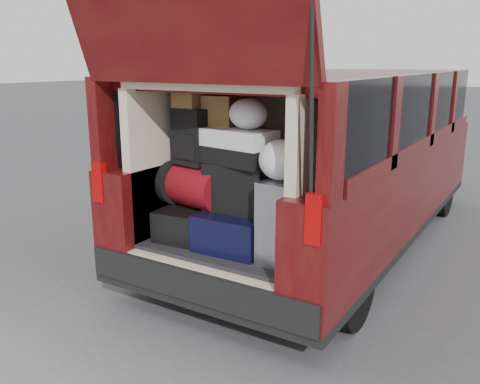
{
  "coord_description": "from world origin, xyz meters",
  "views": [
    {
      "loc": [
        1.95,
        -2.88,
        1.89
      ],
      "look_at": [
        0.03,
        0.2,
        0.95
      ],
      "focal_mm": 38.0,
      "sensor_mm": 36.0,
      "label": 1
    }
  ],
  "objects_px": {
    "black_soft_case": "(240,187)",
    "backpack": "(193,137)",
    "black_hardshell": "(195,221)",
    "twotone_duffel": "(236,146)",
    "navy_hardshell": "(240,228)",
    "silver_roller": "(285,221)",
    "red_duffel": "(196,186)"
  },
  "relations": [
    {
      "from": "navy_hardshell",
      "to": "red_duffel",
      "type": "height_order",
      "value": "red_duffel"
    },
    {
      "from": "silver_roller",
      "to": "black_hardshell",
      "type": "bearing_deg",
      "value": -179.69
    },
    {
      "from": "silver_roller",
      "to": "twotone_duffel",
      "type": "bearing_deg",
      "value": 174.02
    },
    {
      "from": "silver_roller",
      "to": "twotone_duffel",
      "type": "relative_size",
      "value": 1.01
    },
    {
      "from": "black_hardshell",
      "to": "silver_roller",
      "type": "xyz_separation_m",
      "value": [
        0.83,
        -0.1,
        0.17
      ]
    },
    {
      "from": "navy_hardshell",
      "to": "twotone_duffel",
      "type": "height_order",
      "value": "twotone_duffel"
    },
    {
      "from": "black_hardshell",
      "to": "twotone_duffel",
      "type": "distance_m",
      "value": 0.73
    },
    {
      "from": "silver_roller",
      "to": "red_duffel",
      "type": "bearing_deg",
      "value": 179.8
    },
    {
      "from": "black_soft_case",
      "to": "twotone_duffel",
      "type": "relative_size",
      "value": 0.86
    },
    {
      "from": "black_hardshell",
      "to": "navy_hardshell",
      "type": "xyz_separation_m",
      "value": [
        0.42,
        0.01,
        0.02
      ]
    },
    {
      "from": "silver_roller",
      "to": "backpack",
      "type": "relative_size",
      "value": 1.35
    },
    {
      "from": "silver_roller",
      "to": "backpack",
      "type": "bearing_deg",
      "value": -179.84
    },
    {
      "from": "twotone_duffel",
      "to": "black_soft_case",
      "type": "bearing_deg",
      "value": 19.41
    },
    {
      "from": "navy_hardshell",
      "to": "black_soft_case",
      "type": "relative_size",
      "value": 1.26
    },
    {
      "from": "twotone_duffel",
      "to": "red_duffel",
      "type": "bearing_deg",
      "value": -169.82
    },
    {
      "from": "navy_hardshell",
      "to": "black_soft_case",
      "type": "distance_m",
      "value": 0.31
    },
    {
      "from": "black_hardshell",
      "to": "black_soft_case",
      "type": "distance_m",
      "value": 0.52
    },
    {
      "from": "twotone_duffel",
      "to": "backpack",
      "type": "bearing_deg",
      "value": -169.51
    },
    {
      "from": "black_soft_case",
      "to": "backpack",
      "type": "xyz_separation_m",
      "value": [
        -0.42,
        -0.01,
        0.34
      ]
    },
    {
      "from": "twotone_duffel",
      "to": "black_hardshell",
      "type": "bearing_deg",
      "value": -169.02
    },
    {
      "from": "black_hardshell",
      "to": "silver_roller",
      "type": "distance_m",
      "value": 0.86
    },
    {
      "from": "silver_roller",
      "to": "black_soft_case",
      "type": "bearing_deg",
      "value": 172.5
    },
    {
      "from": "black_soft_case",
      "to": "twotone_duffel",
      "type": "height_order",
      "value": "twotone_duffel"
    },
    {
      "from": "black_soft_case",
      "to": "twotone_duffel",
      "type": "bearing_deg",
      "value": -170.42
    },
    {
      "from": "red_duffel",
      "to": "backpack",
      "type": "height_order",
      "value": "backpack"
    },
    {
      "from": "silver_roller",
      "to": "black_soft_case",
      "type": "height_order",
      "value": "black_soft_case"
    },
    {
      "from": "black_hardshell",
      "to": "silver_roller",
      "type": "bearing_deg",
      "value": -11.96
    },
    {
      "from": "red_duffel",
      "to": "navy_hardshell",
      "type": "bearing_deg",
      "value": 10.85
    },
    {
      "from": "navy_hardshell",
      "to": "silver_roller",
      "type": "xyz_separation_m",
      "value": [
        0.42,
        -0.1,
        0.15
      ]
    },
    {
      "from": "black_soft_case",
      "to": "backpack",
      "type": "height_order",
      "value": "backpack"
    },
    {
      "from": "black_hardshell",
      "to": "twotone_duffel",
      "type": "height_order",
      "value": "twotone_duffel"
    },
    {
      "from": "black_hardshell",
      "to": "backpack",
      "type": "relative_size",
      "value": 1.4
    }
  ]
}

